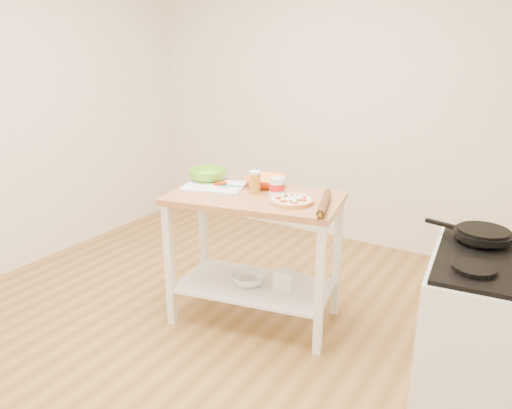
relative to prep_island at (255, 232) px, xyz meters
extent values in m
cube|color=olive|center=(-0.15, -0.52, -0.66)|extent=(4.00, 4.50, 0.02)
cube|color=#F6E7CF|center=(-0.15, 1.74, 0.70)|extent=(4.00, 0.02, 2.70)
cube|color=#B37749|center=(0.00, 0.00, 0.23)|extent=(1.20, 0.80, 0.04)
cube|color=white|center=(0.00, 0.00, -0.40)|extent=(1.11, 0.73, 0.02)
cube|color=white|center=(-0.45, -0.35, -0.22)|extent=(0.06, 0.06, 0.86)
cube|color=white|center=(-0.55, 0.16, -0.22)|extent=(0.06, 0.06, 0.86)
cube|color=white|center=(0.55, -0.16, -0.22)|extent=(0.06, 0.06, 0.86)
cube|color=white|center=(0.45, 0.35, -0.22)|extent=(0.06, 0.06, 0.86)
cube|color=white|center=(1.52, -0.35, -0.19)|extent=(0.71, 0.81, 0.92)
cube|color=black|center=(1.52, -0.35, 0.28)|extent=(0.67, 0.76, 0.02)
cylinder|color=black|center=(1.39, -0.18, 0.33)|extent=(0.27, 0.27, 0.03)
cube|color=black|center=(1.18, -0.14, 0.33)|extent=(0.17, 0.06, 0.02)
cylinder|color=#E9B163|center=(0.28, -0.02, 0.26)|extent=(0.27, 0.27, 0.02)
cylinder|color=#E9B163|center=(0.28, -0.02, 0.27)|extent=(0.27, 0.27, 0.01)
cylinder|color=white|center=(0.28, -0.02, 0.28)|extent=(0.24, 0.24, 0.01)
cylinder|color=#9E2809|center=(0.35, -0.01, 0.28)|extent=(0.05, 0.05, 0.01)
cylinder|color=#9E2809|center=(0.32, 0.05, 0.28)|extent=(0.05, 0.05, 0.01)
cylinder|color=#9E2809|center=(0.26, 0.06, 0.28)|extent=(0.05, 0.05, 0.01)
cylinder|color=#9E2809|center=(0.20, 0.02, 0.28)|extent=(0.05, 0.05, 0.01)
cylinder|color=#9E2809|center=(0.21, -0.05, 0.28)|extent=(0.05, 0.05, 0.01)
cylinder|color=#9E2809|center=(0.26, -0.09, 0.28)|extent=(0.05, 0.05, 0.01)
cylinder|color=#9E2809|center=(0.32, -0.08, 0.28)|extent=(0.05, 0.05, 0.01)
sphere|color=white|center=(0.33, 0.01, 0.28)|extent=(0.03, 0.03, 0.03)
sphere|color=white|center=(0.27, 0.05, 0.28)|extent=(0.03, 0.03, 0.03)
sphere|color=white|center=(0.21, 0.00, 0.28)|extent=(0.03, 0.03, 0.03)
sphere|color=white|center=(0.25, -0.07, 0.28)|extent=(0.03, 0.03, 0.03)
sphere|color=white|center=(0.32, -0.07, 0.28)|extent=(0.03, 0.03, 0.03)
sphere|color=white|center=(0.32, 0.01, 0.28)|extent=(0.03, 0.03, 0.03)
sphere|color=white|center=(0.27, 0.05, 0.28)|extent=(0.03, 0.03, 0.03)
plane|color=#1E5316|center=(0.33, -0.03, 0.29)|extent=(0.03, 0.03, 0.00)
plane|color=#1E5316|center=(0.31, 0.02, 0.29)|extent=(0.03, 0.03, 0.00)
plane|color=#1E5316|center=(0.25, 0.05, 0.29)|extent=(0.03, 0.03, 0.00)
plane|color=#1E5316|center=(0.23, 0.00, 0.29)|extent=(0.03, 0.03, 0.00)
plane|color=#1E5316|center=(0.24, -0.05, 0.29)|extent=(0.03, 0.03, 0.00)
plane|color=#1E5316|center=(0.29, -0.06, 0.29)|extent=(0.03, 0.03, 0.00)
plane|color=#1E5316|center=(0.32, -0.03, 0.29)|extent=(0.03, 0.03, 0.00)
plane|color=#1E5316|center=(0.32, 0.03, 0.29)|extent=(0.03, 0.03, 0.00)
cube|color=white|center=(-0.34, 0.02, 0.26)|extent=(0.47, 0.40, 0.01)
cube|color=#F4EACC|center=(-0.47, 0.06, 0.28)|extent=(0.03, 0.03, 0.02)
cube|color=#F4EACC|center=(-0.44, 0.07, 0.28)|extent=(0.03, 0.03, 0.02)
cube|color=#F4EACC|center=(-0.40, 0.08, 0.28)|extent=(0.03, 0.03, 0.02)
cube|color=#F4EACC|center=(-0.48, 0.09, 0.28)|extent=(0.03, 0.03, 0.02)
cube|color=#F4EACC|center=(-0.45, 0.10, 0.28)|extent=(0.03, 0.03, 0.02)
cube|color=#F4EACC|center=(-0.41, 0.11, 0.28)|extent=(0.03, 0.03, 0.02)
cylinder|color=#9E2809|center=(-0.32, 0.05, 0.27)|extent=(0.07, 0.07, 0.01)
cylinder|color=#9E2809|center=(-0.31, 0.05, 0.28)|extent=(0.07, 0.07, 0.01)
cylinder|color=#9E2809|center=(-0.29, 0.06, 0.28)|extent=(0.07, 0.07, 0.01)
cube|color=teal|center=(-0.25, 0.02, 0.27)|extent=(0.07, 0.05, 0.01)
cylinder|color=teal|center=(-0.20, 0.07, 0.27)|extent=(0.10, 0.05, 0.01)
cube|color=silver|center=(-0.38, 0.21, 0.27)|extent=(0.18, 0.02, 0.00)
cube|color=black|center=(-0.51, 0.20, 0.27)|extent=(0.10, 0.02, 0.01)
imported|color=orange|center=(-0.05, 0.22, 0.29)|extent=(0.33, 0.33, 0.07)
imported|color=#69B925|center=(-0.47, 0.12, 0.30)|extent=(0.28, 0.28, 0.08)
cylinder|color=#BC7E20|center=(-0.02, 0.04, 0.32)|extent=(0.07, 0.07, 0.13)
cylinder|color=white|center=(-0.02, 0.04, 0.39)|extent=(0.07, 0.07, 0.02)
cylinder|color=white|center=(0.13, 0.07, 0.32)|extent=(0.10, 0.10, 0.12)
cylinder|color=red|center=(0.13, 0.07, 0.32)|extent=(0.10, 0.10, 0.04)
cylinder|color=silver|center=(0.15, 0.07, 0.41)|extent=(0.01, 0.06, 0.12)
cylinder|color=#533213|center=(0.48, 0.00, 0.28)|extent=(0.18, 0.41, 0.05)
imported|color=silver|center=(-0.04, -0.02, -0.35)|extent=(0.28, 0.28, 0.07)
cube|color=white|center=(0.20, 0.07, -0.32)|extent=(0.15, 0.15, 0.13)
camera|label=1|loc=(1.61, -2.63, 1.20)|focal=35.00mm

